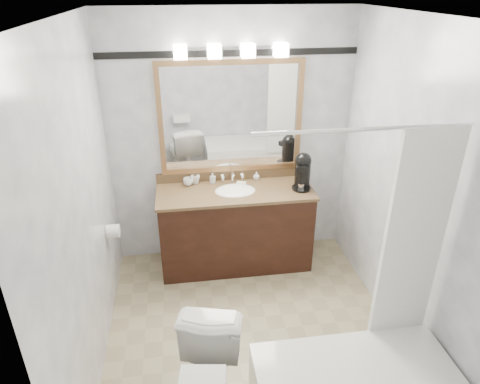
{
  "coord_description": "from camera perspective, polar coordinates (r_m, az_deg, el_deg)",
  "views": [
    {
      "loc": [
        -0.5,
        -2.69,
        2.69
      ],
      "look_at": [
        -0.05,
        0.35,
        1.16
      ],
      "focal_mm": 32.0,
      "sensor_mm": 36.0,
      "label": 1
    }
  ],
  "objects": [
    {
      "name": "soap_bottle_a",
      "position": [
        4.32,
        -3.66,
        1.88
      ],
      "size": [
        0.06,
        0.06,
        0.11
      ],
      "primitive_type": "imported",
      "rotation": [
        0.0,
        0.0,
        -0.42
      ],
      "color": "white",
      "rests_on": "vanity"
    },
    {
      "name": "vanity_light_bar",
      "position": [
        3.99,
        -1.18,
        18.37
      ],
      "size": [
        1.02,
        0.14,
        0.12
      ],
      "color": "silver",
      "rests_on": "room"
    },
    {
      "name": "tissue_box",
      "position": [
        2.46,
        -4.97,
        -23.84
      ],
      "size": [
        0.26,
        0.17,
        0.1
      ],
      "primitive_type": "cube",
      "rotation": [
        0.0,
        0.0,
        -0.15
      ],
      "color": "white",
      "rests_on": "toilet"
    },
    {
      "name": "tp_roll",
      "position": [
        3.96,
        -16.57,
        -5.03
      ],
      "size": [
        0.11,
        0.12,
        0.12
      ],
      "primitive_type": "cylinder",
      "rotation": [
        0.0,
        1.57,
        0.0
      ],
      "color": "white",
      "rests_on": "room"
    },
    {
      "name": "mirror",
      "position": [
        4.18,
        -1.2,
        9.85
      ],
      "size": [
        1.4,
        0.04,
        1.1
      ],
      "color": "#A6784B",
      "rests_on": "room"
    },
    {
      "name": "cup_left",
      "position": [
        4.3,
        -6.93,
        1.38
      ],
      "size": [
        0.11,
        0.11,
        0.08
      ],
      "primitive_type": "imported",
      "rotation": [
        0.0,
        0.0,
        -0.1
      ],
      "color": "white",
      "rests_on": "vanity"
    },
    {
      "name": "soap_bar",
      "position": [
        4.28,
        0.16,
        1.14
      ],
      "size": [
        0.1,
        0.08,
        0.03
      ],
      "primitive_type": "cube",
      "rotation": [
        0.0,
        0.0,
        -0.33
      ],
      "color": "beige",
      "rests_on": "vanity"
    },
    {
      "name": "vanity",
      "position": [
        4.37,
        -0.63,
        -4.58
      ],
      "size": [
        1.53,
        0.58,
        0.97
      ],
      "color": "black",
      "rests_on": "ground"
    },
    {
      "name": "soap_bottle_b",
      "position": [
        4.39,
        2.2,
        2.17
      ],
      "size": [
        0.07,
        0.07,
        0.09
      ],
      "primitive_type": "imported",
      "rotation": [
        0.0,
        0.0,
        -0.0
      ],
      "color": "white",
      "rests_on": "vanity"
    },
    {
      "name": "accent_stripe",
      "position": [
        4.06,
        -1.3,
        18.03
      ],
      "size": [
        2.4,
        0.01,
        0.06
      ],
      "primitive_type": "cube",
      "color": "black",
      "rests_on": "room"
    },
    {
      "name": "room",
      "position": [
        3.1,
        1.85,
        -1.36
      ],
      "size": [
        2.42,
        2.62,
        2.52
      ],
      "color": "#9A8C68",
      "rests_on": "ground"
    },
    {
      "name": "coffee_maker",
      "position": [
        4.21,
        8.36,
        2.93
      ],
      "size": [
        0.19,
        0.23,
        0.36
      ],
      "rotation": [
        0.0,
        0.0,
        -0.36
      ],
      "color": "black",
      "rests_on": "vanity"
    },
    {
      "name": "cup_right",
      "position": [
        4.32,
        -5.97,
        1.67
      ],
      "size": [
        0.09,
        0.09,
        0.08
      ],
      "primitive_type": "imported",
      "rotation": [
        0.0,
        0.0,
        0.01
      ],
      "color": "white",
      "rests_on": "vanity"
    }
  ]
}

